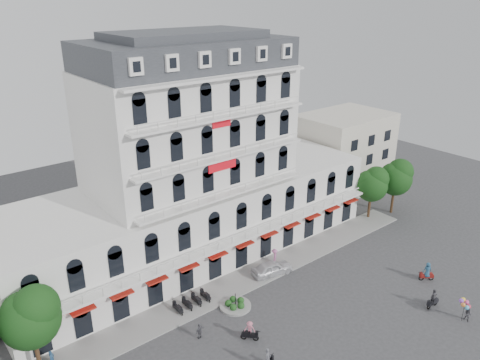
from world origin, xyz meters
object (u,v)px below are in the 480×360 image
object	(u,v)px
rider_center	(250,331)
balloon_vendor	(466,309)
parked_car	(272,268)
rider_east	(427,271)
rider_northeast	(433,298)
rider_west	(268,360)

from	to	relation	value
rider_center	balloon_vendor	distance (m)	20.93
parked_car	balloon_vendor	size ratio (longest dim) A/B	1.93
rider_east	rider_northeast	world-z (taller)	rider_east
rider_east	balloon_vendor	bearing A→B (deg)	98.15
rider_northeast	rider_center	size ratio (longest dim) A/B	1.04
rider_west	rider_northeast	xyz separation A→B (m)	(18.55, -4.13, -0.00)
parked_car	rider_northeast	world-z (taller)	rider_northeast
rider_west	rider_center	bearing A→B (deg)	54.60
balloon_vendor	rider_west	bearing A→B (deg)	159.20
rider_west	rider_east	xyz separation A→B (m)	(22.40, -1.18, 0.09)
parked_car	balloon_vendor	xyz separation A→B (m)	(8.99, -17.59, 0.53)
rider_west	balloon_vendor	size ratio (longest dim) A/B	0.92
rider_northeast	rider_center	bearing A→B (deg)	-19.55
balloon_vendor	rider_northeast	bearing A→B (deg)	98.37
rider_center	rider_northeast	bearing A→B (deg)	23.35
rider_east	rider_northeast	xyz separation A→B (m)	(-3.85, -2.96, -0.09)
rider_northeast	balloon_vendor	size ratio (longest dim) A/B	0.86
balloon_vendor	rider_center	bearing A→B (deg)	148.43
rider_center	balloon_vendor	size ratio (longest dim) A/B	0.83
rider_center	rider_east	bearing A→B (deg)	34.67
rider_east	rider_west	bearing A→B (deg)	34.46
rider_center	parked_car	bearing A→B (deg)	84.56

